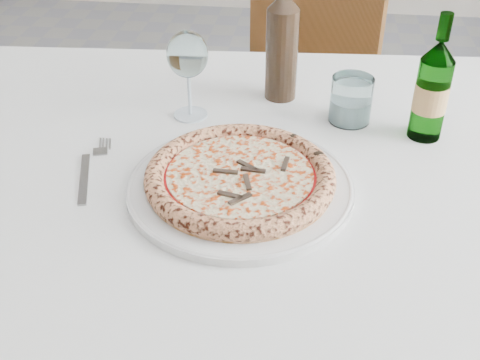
{
  "coord_description": "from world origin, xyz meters",
  "views": [
    {
      "loc": [
        0.18,
        -0.86,
        1.32
      ],
      "look_at": [
        0.08,
        -0.08,
        0.78
      ],
      "focal_mm": 45.0,
      "sensor_mm": 36.0,
      "label": 1
    }
  ],
  "objects_px": {
    "plate": "(240,186)",
    "pizza": "(240,177)",
    "dining_table": "(247,194)",
    "wine_bottle": "(282,45)",
    "wine_glass": "(187,56)",
    "chair_far": "(298,80)",
    "beer_bottle": "(432,90)",
    "tumbler": "(351,103)"
  },
  "relations": [
    {
      "from": "plate",
      "to": "pizza",
      "type": "bearing_deg",
      "value": -163.78
    },
    {
      "from": "dining_table",
      "to": "wine_bottle",
      "type": "distance_m",
      "value": 0.31
    },
    {
      "from": "wine_glass",
      "to": "chair_far",
      "type": "bearing_deg",
      "value": 73.83
    },
    {
      "from": "chair_far",
      "to": "wine_bottle",
      "type": "height_order",
      "value": "wine_bottle"
    },
    {
      "from": "dining_table",
      "to": "pizza",
      "type": "height_order",
      "value": "pizza"
    },
    {
      "from": "wine_glass",
      "to": "plate",
      "type": "bearing_deg",
      "value": -61.75
    },
    {
      "from": "dining_table",
      "to": "chair_far",
      "type": "xyz_separation_m",
      "value": [
        0.06,
        0.79,
        -0.14
      ]
    },
    {
      "from": "dining_table",
      "to": "plate",
      "type": "height_order",
      "value": "plate"
    },
    {
      "from": "plate",
      "to": "beer_bottle",
      "type": "bearing_deg",
      "value": 34.09
    },
    {
      "from": "plate",
      "to": "wine_bottle",
      "type": "xyz_separation_m",
      "value": [
        0.04,
        0.34,
        0.1
      ]
    },
    {
      "from": "pizza",
      "to": "tumbler",
      "type": "distance_m",
      "value": 0.31
    },
    {
      "from": "chair_far",
      "to": "pizza",
      "type": "xyz_separation_m",
      "value": [
        -0.06,
        -0.89,
        0.25
      ]
    },
    {
      "from": "chair_far",
      "to": "pizza",
      "type": "relative_size",
      "value": 3.05
    },
    {
      "from": "wine_glass",
      "to": "wine_bottle",
      "type": "height_order",
      "value": "wine_bottle"
    },
    {
      "from": "pizza",
      "to": "dining_table",
      "type": "bearing_deg",
      "value": 90.0
    },
    {
      "from": "plate",
      "to": "wine_glass",
      "type": "relative_size",
      "value": 2.12
    },
    {
      "from": "pizza",
      "to": "wine_glass",
      "type": "relative_size",
      "value": 1.77
    },
    {
      "from": "chair_far",
      "to": "plate",
      "type": "height_order",
      "value": "chair_far"
    },
    {
      "from": "plate",
      "to": "tumbler",
      "type": "bearing_deg",
      "value": 54.85
    },
    {
      "from": "pizza",
      "to": "tumbler",
      "type": "bearing_deg",
      "value": 54.85
    },
    {
      "from": "dining_table",
      "to": "chair_far",
      "type": "relative_size",
      "value": 1.77
    },
    {
      "from": "plate",
      "to": "wine_glass",
      "type": "distance_m",
      "value": 0.29
    },
    {
      "from": "tumbler",
      "to": "wine_glass",
      "type": "bearing_deg",
      "value": -176.48
    },
    {
      "from": "dining_table",
      "to": "tumbler",
      "type": "height_order",
      "value": "tumbler"
    },
    {
      "from": "plate",
      "to": "wine_bottle",
      "type": "distance_m",
      "value": 0.36
    },
    {
      "from": "dining_table",
      "to": "wine_glass",
      "type": "bearing_deg",
      "value": 132.98
    },
    {
      "from": "chair_far",
      "to": "wine_bottle",
      "type": "distance_m",
      "value": 0.65
    },
    {
      "from": "plate",
      "to": "tumbler",
      "type": "xyz_separation_m",
      "value": [
        0.18,
        0.26,
        0.03
      ]
    },
    {
      "from": "beer_bottle",
      "to": "tumbler",
      "type": "bearing_deg",
      "value": 162.74
    },
    {
      "from": "chair_far",
      "to": "wine_glass",
      "type": "bearing_deg",
      "value": -106.17
    },
    {
      "from": "plate",
      "to": "wine_bottle",
      "type": "relative_size",
      "value": 1.39
    },
    {
      "from": "dining_table",
      "to": "pizza",
      "type": "bearing_deg",
      "value": -90.0
    },
    {
      "from": "plate",
      "to": "wine_bottle",
      "type": "bearing_deg",
      "value": 83.15
    },
    {
      "from": "wine_glass",
      "to": "tumbler",
      "type": "relative_size",
      "value": 1.94
    },
    {
      "from": "wine_bottle",
      "to": "dining_table",
      "type": "bearing_deg",
      "value": -99.66
    },
    {
      "from": "chair_far",
      "to": "beer_bottle",
      "type": "distance_m",
      "value": 0.79
    },
    {
      "from": "pizza",
      "to": "tumbler",
      "type": "height_order",
      "value": "tumbler"
    },
    {
      "from": "pizza",
      "to": "plate",
      "type": "bearing_deg",
      "value": 16.22
    },
    {
      "from": "wine_bottle",
      "to": "tumbler",
      "type": "bearing_deg",
      "value": -31.48
    },
    {
      "from": "plate",
      "to": "beer_bottle",
      "type": "xyz_separation_m",
      "value": [
        0.31,
        0.21,
        0.08
      ]
    },
    {
      "from": "wine_glass",
      "to": "tumbler",
      "type": "xyz_separation_m",
      "value": [
        0.31,
        0.02,
        -0.08
      ]
    },
    {
      "from": "tumbler",
      "to": "beer_bottle",
      "type": "bearing_deg",
      "value": -17.26
    }
  ]
}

